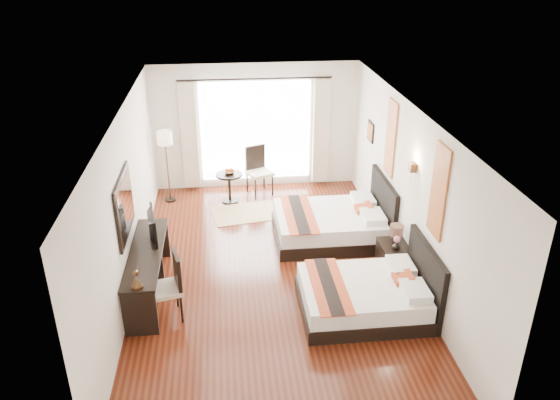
{
  "coord_description": "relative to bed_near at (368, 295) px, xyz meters",
  "views": [
    {
      "loc": [
        -0.7,
        -7.82,
        5.07
      ],
      "look_at": [
        0.19,
        0.5,
        1.12
      ],
      "focal_mm": 35.0,
      "sensor_mm": 36.0,
      "label": 1
    }
  ],
  "objects": [
    {
      "name": "wall_desk",
      "position": [
        -3.59,
        1.2,
        1.12
      ],
      "size": [
        0.01,
        7.5,
        2.8
      ],
      "primitive_type": "cube",
      "color": "silver",
      "rests_on": "floor"
    },
    {
      "name": "table_lamp",
      "position": [
        0.72,
        1.07,
        0.47
      ],
      "size": [
        0.23,
        0.23,
        0.36
      ],
      "color": "black",
      "rests_on": "nightstand"
    },
    {
      "name": "drape_left",
      "position": [
        -2.8,
        4.83,
        1.0
      ],
      "size": [
        0.35,
        0.14,
        2.35
      ],
      "primitive_type": "cube",
      "color": "beige",
      "rests_on": "floor"
    },
    {
      "name": "wall_window",
      "position": [
        -1.35,
        4.95,
        1.12
      ],
      "size": [
        4.5,
        0.01,
        2.8
      ],
      "primitive_type": "cube",
      "color": "silver",
      "rests_on": "floor"
    },
    {
      "name": "wall_headboard",
      "position": [
        0.9,
        1.2,
        1.12
      ],
      "size": [
        0.01,
        7.5,
        2.8
      ],
      "primitive_type": "cube",
      "color": "silver",
      "rests_on": "floor"
    },
    {
      "name": "fruit_bowl",
      "position": [
        -1.97,
        4.12,
        0.4
      ],
      "size": [
        0.27,
        0.27,
        0.06
      ],
      "primitive_type": "imported",
      "rotation": [
        0.0,
        0.0,
        0.14
      ],
      "color": "#412B17",
      "rests_on": "side_table"
    },
    {
      "name": "bed_near",
      "position": [
        0.0,
        0.0,
        0.0
      ],
      "size": [
        1.91,
        1.49,
        1.07
      ],
      "color": "black",
      "rests_on": "floor"
    },
    {
      "name": "wall_entry",
      "position": [
        -1.35,
        -2.54,
        1.12
      ],
      "size": [
        4.5,
        0.01,
        2.8
      ],
      "primitive_type": "cube",
      "color": "silver",
      "rests_on": "floor"
    },
    {
      "name": "art_panel_near",
      "position": [
        0.88,
        -0.0,
        1.67
      ],
      "size": [
        0.03,
        0.5,
        1.35
      ],
      "primitive_type": "cube",
      "color": "maroon",
      "rests_on": "wall_headboard"
    },
    {
      "name": "floor_lamp",
      "position": [
        -3.27,
        4.31,
        1.04
      ],
      "size": [
        0.32,
        0.32,
        1.57
      ],
      "color": "black",
      "rests_on": "floor"
    },
    {
      "name": "window_glass",
      "position": [
        -1.35,
        4.93,
        1.02
      ],
      "size": [
        2.4,
        0.02,
        2.2
      ],
      "primitive_type": "cube",
      "color": "white",
      "rests_on": "wall_window"
    },
    {
      "name": "jute_rug",
      "position": [
        -1.66,
        3.5,
        -0.27
      ],
      "size": [
        1.5,
        1.14,
        0.01
      ],
      "primitive_type": "cube",
      "rotation": [
        0.0,
        0.0,
        0.16
      ],
      "color": "tan",
      "rests_on": "floor"
    },
    {
      "name": "drape_right",
      "position": [
        0.1,
        4.83,
        1.0
      ],
      "size": [
        0.35,
        0.14,
        2.35
      ],
      "primitive_type": "cube",
      "color": "beige",
      "rests_on": "floor"
    },
    {
      "name": "console_desk",
      "position": [
        -3.34,
        0.86,
        0.1
      ],
      "size": [
        0.5,
        2.2,
        0.76
      ],
      "primitive_type": "cube",
      "color": "black",
      "rests_on": "floor"
    },
    {
      "name": "vase",
      "position": [
        0.66,
        0.84,
        0.28
      ],
      "size": [
        0.15,
        0.15,
        0.13
      ],
      "primitive_type": "imported",
      "rotation": [
        0.0,
        0.0,
        -0.22
      ],
      "color": "black",
      "rests_on": "nightstand"
    },
    {
      "name": "bed_far",
      "position": [
        -0.08,
        2.3,
        0.02
      ],
      "size": [
        2.07,
        1.61,
        1.16
      ],
      "color": "black",
      "rests_on": "floor"
    },
    {
      "name": "nightstand",
      "position": [
        0.68,
        1.0,
        -0.0
      ],
      "size": [
        0.46,
        0.57,
        0.55
      ],
      "primitive_type": "cube",
      "color": "black",
      "rests_on": "floor"
    },
    {
      "name": "art_panel_far",
      "position": [
        0.88,
        2.3,
        1.67
      ],
      "size": [
        0.03,
        0.5,
        1.35
      ],
      "primitive_type": "cube",
      "color": "maroon",
      "rests_on": "wall_headboard"
    },
    {
      "name": "sheer_curtain",
      "position": [
        -1.35,
        4.87,
        1.02
      ],
      "size": [
        2.3,
        0.02,
        2.1
      ],
      "primitive_type": "cube",
      "color": "white",
      "rests_on": "wall_window"
    },
    {
      "name": "mirror_frame",
      "position": [
        -3.57,
        0.86,
        1.27
      ],
      "size": [
        0.04,
        1.25,
        0.95
      ],
      "primitive_type": "cube",
      "color": "black",
      "rests_on": "wall_desk"
    },
    {
      "name": "floor",
      "position": [
        -1.35,
        1.2,
        -0.29
      ],
      "size": [
        4.5,
        7.5,
        0.01
      ],
      "primitive_type": "cube",
      "color": "#3D120B",
      "rests_on": "ground"
    },
    {
      "name": "desk_chair",
      "position": [
        -3.0,
        0.18,
        0.04
      ],
      "size": [
        0.58,
        0.58,
        1.04
      ],
      "rotation": [
        0.0,
        0.0,
        3.37
      ],
      "color": "#C7B299",
      "rests_on": "floor"
    },
    {
      "name": "ceiling",
      "position": [
        -1.35,
        1.2,
        2.51
      ],
      "size": [
        4.5,
        7.5,
        0.02
      ],
      "primitive_type": "cube",
      "color": "white",
      "rests_on": "wall_headboard"
    },
    {
      "name": "television",
      "position": [
        -3.32,
        1.27,
        0.7
      ],
      "size": [
        0.24,
        0.8,
        0.45
      ],
      "primitive_type": "imported",
      "rotation": [
        0.0,
        0.0,
        1.75
      ],
      "color": "black",
      "rests_on": "console_desk"
    },
    {
      "name": "window_chair",
      "position": [
        -1.31,
        4.49,
        0.04
      ],
      "size": [
        0.64,
        0.64,
        1.07
      ],
      "rotation": [
        0.0,
        0.0,
        -1.18
      ],
      "color": "#C7B299",
      "rests_on": "floor"
    },
    {
      "name": "wall_sconce",
      "position": [
        0.84,
        1.0,
        1.64
      ],
      "size": [
        0.1,
        0.14,
        0.14
      ],
      "primitive_type": "cube",
      "color": "#482F19",
      "rests_on": "wall_headboard"
    },
    {
      "name": "mirror_glass",
      "position": [
        -3.54,
        0.86,
        1.27
      ],
      "size": [
        0.01,
        1.12,
        0.82
      ],
      "primitive_type": "cube",
      "color": "white",
      "rests_on": "mirror_frame"
    },
    {
      "name": "side_table",
      "position": [
        -1.98,
        4.11,
        0.04
      ],
      "size": [
        0.56,
        0.56,
        0.65
      ],
      "primitive_type": "cylinder",
      "color": "black",
      "rests_on": "floor"
    },
    {
      "name": "bronze_figurine",
      "position": [
        -3.34,
        -0.14,
        0.6
      ],
      "size": [
        0.19,
        0.19,
        0.25
      ],
      "primitive_type": null,
      "rotation": [
        0.0,
        0.0,
        -0.16
      ],
      "color": "#482F19",
      "rests_on": "console_desk"
    }
  ]
}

